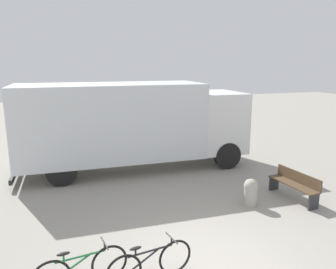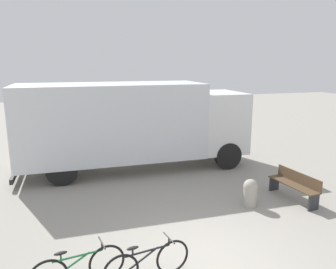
# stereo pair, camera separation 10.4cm
# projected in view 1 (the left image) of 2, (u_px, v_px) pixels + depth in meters

# --- Properties ---
(ground_plane) EXTENTS (60.00, 60.00, 0.00)m
(ground_plane) POSITION_uv_depth(u_px,v_px,m) (206.00, 267.00, 6.24)
(ground_plane) COLOR gray
(delivery_truck) EXTENTS (8.19, 2.49, 3.10)m
(delivery_truck) POSITION_uv_depth(u_px,v_px,m) (132.00, 122.00, 11.68)
(delivery_truck) COLOR silver
(delivery_truck) RESTS_ON ground
(park_bench) EXTENTS (0.55, 1.65, 0.79)m
(park_bench) POSITION_uv_depth(u_px,v_px,m) (295.00, 184.00, 9.27)
(park_bench) COLOR brown
(park_bench) RESTS_ON ground
(bicycle_near) EXTENTS (1.64, 0.44, 0.74)m
(bicycle_near) POSITION_uv_depth(u_px,v_px,m) (81.00, 269.00, 5.60)
(bicycle_near) COLOR black
(bicycle_near) RESTS_ON ground
(bicycle_middle) EXTENTS (1.64, 0.44, 0.74)m
(bicycle_middle) POSITION_uv_depth(u_px,v_px,m) (150.00, 263.00, 5.76)
(bicycle_middle) COLOR black
(bicycle_middle) RESTS_ON ground
(bollard_near_bench) EXTENTS (0.39, 0.39, 0.75)m
(bollard_near_bench) POSITION_uv_depth(u_px,v_px,m) (251.00, 191.00, 8.83)
(bollard_near_bench) COLOR #9E998C
(bollard_near_bench) RESTS_ON ground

